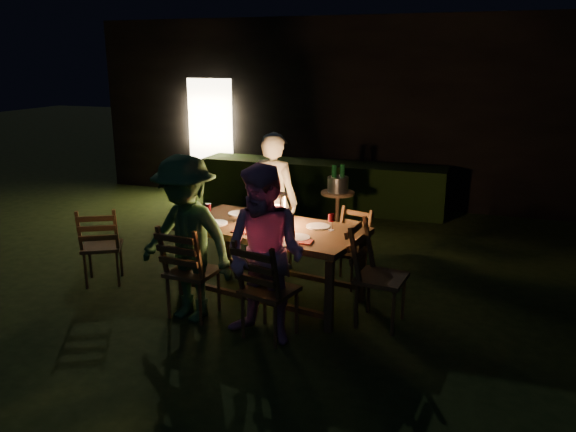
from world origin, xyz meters
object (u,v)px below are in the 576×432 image
(chair_near_left, at_px, (192,287))
(person_house_side, at_px, (274,201))
(chair_near_right, at_px, (268,307))
(person_opp_right, at_px, (265,255))
(bottle_table, at_px, (250,210))
(lantern, at_px, (277,211))
(chair_far_left, at_px, (272,245))
(person_opp_left, at_px, (186,239))
(dining_table, at_px, (271,233))
(chair_far_right, at_px, (347,261))
(bottle_bucket_b, at_px, (342,181))
(bottle_bucket_a, at_px, (334,181))
(chair_spare, at_px, (103,259))
(ice_bucket, at_px, (338,184))
(chair_end, at_px, (378,293))
(side_table, at_px, (338,197))

(chair_near_left, xyz_separation_m, person_house_side, (0.30, 1.56, 0.53))
(chair_near_right, relative_size, person_opp_right, 0.61)
(person_house_side, bearing_deg, bottle_table, 103.71)
(lantern, xyz_separation_m, bottle_table, (-0.30, 0.01, -0.02))
(chair_far_left, height_order, person_opp_right, person_opp_right)
(chair_far_left, bearing_deg, person_opp_left, 83.92)
(dining_table, bearing_deg, chair_far_right, 54.30)
(person_opp_right, height_order, person_opp_left, person_opp_left)
(bottle_table, relative_size, bottle_bucket_b, 0.88)
(chair_far_left, bearing_deg, chair_near_right, 114.15)
(dining_table, height_order, bottle_bucket_a, bottle_bucket_a)
(chair_spare, relative_size, bottle_bucket_b, 3.00)
(chair_near_left, distance_m, ice_bucket, 3.18)
(bottle_table, bearing_deg, chair_far_left, 93.80)
(bottle_table, xyz_separation_m, bottle_bucket_b, (0.42, 2.39, -0.14))
(dining_table, distance_m, bottle_bucket_a, 2.36)
(person_house_side, distance_m, ice_bucket, 1.56)
(chair_near_left, distance_m, chair_spare, 1.45)
(chair_end, relative_size, person_house_side, 0.62)
(chair_near_left, bearing_deg, lantern, 52.64)
(chair_end, xyz_separation_m, side_table, (-1.08, 2.63, 0.26))
(chair_near_left, height_order, chair_end, chair_end)
(person_house_side, distance_m, bottle_bucket_a, 1.51)
(person_house_side, bearing_deg, side_table, -94.48)
(bottle_table, bearing_deg, lantern, -1.45)
(person_opp_right, bearing_deg, chair_near_right, 91.53)
(chair_near_left, xyz_separation_m, chair_end, (1.79, 0.44, 0.01))
(person_house_side, xyz_separation_m, bottle_table, (0.04, -0.84, 0.11))
(chair_near_right, distance_m, person_opp_right, 0.52)
(chair_far_right, distance_m, person_house_side, 1.15)
(ice_bucket, bearing_deg, dining_table, -93.05)
(side_table, bearing_deg, bottle_bucket_a, -141.34)
(dining_table, bearing_deg, ice_bucket, 97.86)
(chair_far_right, bearing_deg, dining_table, 60.66)
(chair_far_left, xyz_separation_m, bottle_bucket_b, (0.48, 1.59, 0.52))
(person_opp_right, relative_size, side_table, 2.50)
(chair_near_right, relative_size, chair_end, 0.96)
(dining_table, xyz_separation_m, bottle_bucket_a, (0.08, 2.36, 0.08))
(dining_table, relative_size, lantern, 6.00)
(bottle_table, bearing_deg, chair_near_left, -115.30)
(dining_table, bearing_deg, chair_spare, -161.94)
(chair_near_left, bearing_deg, chair_spare, 167.69)
(chair_spare, bearing_deg, bottle_bucket_b, 22.08)
(chair_end, height_order, person_house_side, person_house_side)
(side_table, bearing_deg, chair_spare, -128.43)
(chair_end, relative_size, person_opp_right, 0.64)
(person_opp_left, bearing_deg, chair_near_right, 3.14)
(chair_far_left, relative_size, person_opp_right, 0.59)
(person_opp_right, height_order, ice_bucket, person_opp_right)
(person_opp_right, relative_size, lantern, 4.69)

